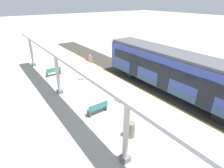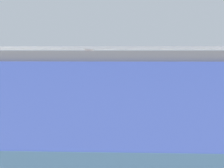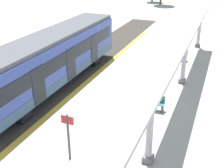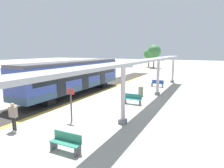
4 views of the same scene
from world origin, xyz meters
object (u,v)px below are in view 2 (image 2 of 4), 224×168
object	(u,v)px
bench_far_end	(167,109)
trash_bin	(109,109)
bench_near_end	(7,108)
canopy_pillar_third	(90,80)
train_near_carriage	(182,112)

from	to	relation	value
bench_far_end	trash_bin	distance (m)	3.12
bench_near_end	trash_bin	size ratio (longest dim) A/B	1.59
canopy_pillar_third	trash_bin	distance (m)	2.30
bench_near_end	bench_far_end	bearing A→B (deg)	-89.70
canopy_pillar_third	trash_bin	world-z (taller)	canopy_pillar_third
bench_near_end	train_near_carriage	bearing A→B (deg)	-130.34
train_near_carriage	canopy_pillar_third	xyz separation A→B (m)	(7.84, 3.48, 0.03)
trash_bin	bench_far_end	bearing A→B (deg)	-83.76
bench_far_end	trash_bin	xyz separation A→B (m)	(-0.34, 3.10, 0.03)
bench_near_end	bench_far_end	distance (m)	8.78
bench_far_end	canopy_pillar_third	bearing A→B (deg)	76.38
train_near_carriage	bench_near_end	size ratio (longest dim) A/B	9.31
train_near_carriage	bench_near_end	world-z (taller)	train_near_carriage
train_near_carriage	canopy_pillar_third	bearing A→B (deg)	23.92
train_near_carriage	bench_far_end	bearing A→B (deg)	-7.03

